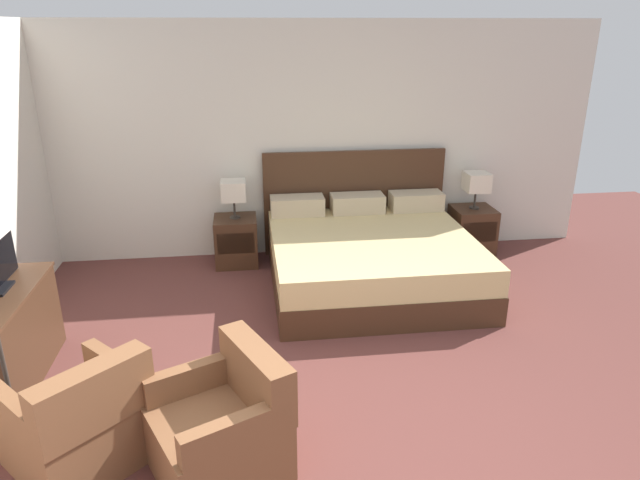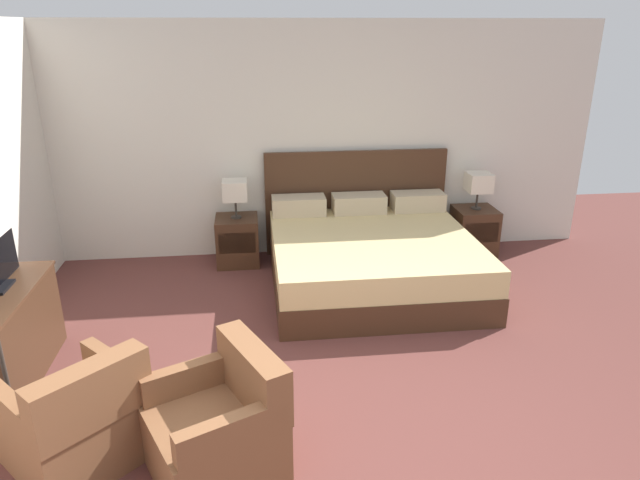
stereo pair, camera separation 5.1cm
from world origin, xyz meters
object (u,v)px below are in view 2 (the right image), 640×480
armchair_companion (220,429)px  table_lamp_left (235,191)px  bed (371,256)px  dresser (1,337)px  nightstand_right (474,231)px  armchair_by_window (78,422)px  table_lamp_right (479,183)px  nightstand_left (238,240)px

armchair_companion → table_lamp_left: bearing=89.0°
bed → armchair_companion: bearing=-119.6°
bed → dresser: 3.32m
nightstand_right → armchair_companion: bearing=-131.0°
nightstand_right → table_lamp_left: table_lamp_left is taller
nightstand_right → armchair_by_window: size_ratio=0.55×
table_lamp_left → table_lamp_right: bearing=0.0°
table_lamp_left → nightstand_right: bearing=-0.0°
nightstand_left → bed: bearing=-27.2°
dresser → armchair_by_window: (0.78, -0.96, -0.08)m
bed → dresser: (-3.03, -1.36, 0.06)m
nightstand_left → nightstand_right: size_ratio=1.00×
bed → dresser: bed is taller
bed → armchair_companion: bed is taller
nightstand_left → table_lamp_right: (2.71, 0.00, 0.57)m
armchair_by_window → armchair_companion: bearing=-10.9°
table_lamp_left → armchair_by_window: 3.19m
nightstand_left → dresser: size_ratio=0.44×
table_lamp_left → armchair_by_window: size_ratio=0.43×
armchair_companion → table_lamp_right: bearing=49.0°
bed → armchair_by_window: (-2.25, -2.32, -0.01)m
table_lamp_right → table_lamp_left: bearing=180.0°
table_lamp_left → armchair_companion: 3.23m
bed → table_lamp_right: 1.61m
armchair_by_window → table_lamp_left: bearing=73.5°
table_lamp_left → armchair_companion: size_ratio=0.46×
nightstand_left → armchair_companion: size_ratio=0.58×
table_lamp_left → armchair_by_window: (-0.89, -3.02, -0.55)m
table_lamp_left → dresser: size_ratio=0.34×
dresser → nightstand_left: bearing=50.9°
dresser → armchair_companion: armchair_companion is taller
bed → table_lamp_left: bed is taller
table_lamp_right → nightstand_right: bearing=-90.0°
nightstand_right → table_lamp_right: (0.00, 0.00, 0.57)m
bed → nightstand_left: (-1.35, 0.70, -0.03)m
armchair_by_window → table_lamp_right: bearing=40.0°
nightstand_right → armchair_by_window: (-3.60, -3.02, 0.02)m
table_lamp_left → table_lamp_right: (2.71, 0.00, 0.00)m
nightstand_left → table_lamp_left: table_lamp_left is taller
table_lamp_left → bed: bearing=-27.3°
dresser → bed: bearing=24.2°
dresser → armchair_by_window: 1.24m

